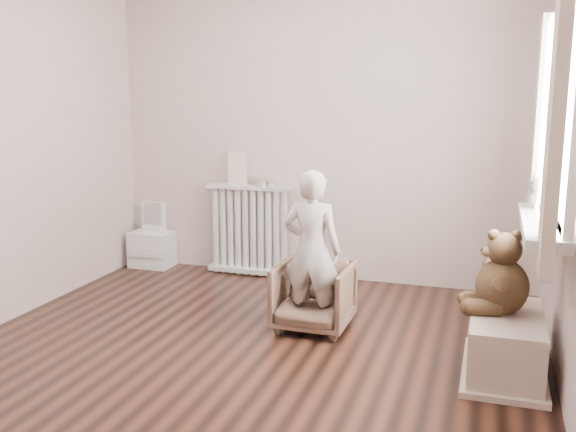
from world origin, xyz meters
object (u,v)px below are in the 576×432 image
(toy_vanity, at_px, (152,237))
(child, at_px, (312,251))
(plush_cat, at_px, (538,191))
(radiator, at_px, (249,231))
(toy_bench, at_px, (506,340))
(teddy_bear, at_px, (504,258))
(armchair, at_px, (313,296))

(toy_vanity, relative_size, child, 0.55)
(plush_cat, bearing_deg, radiator, 168.64)
(plush_cat, bearing_deg, toy_bench, -95.55)
(toy_vanity, distance_m, child, 2.17)
(plush_cat, bearing_deg, toy_vanity, 175.72)
(toy_vanity, bearing_deg, radiator, 1.81)
(teddy_bear, bearing_deg, plush_cat, 55.87)
(teddy_bear, bearing_deg, radiator, 136.81)
(radiator, height_order, child, child)
(child, height_order, plush_cat, plush_cat)
(child, bearing_deg, toy_bench, 168.13)
(armchair, bearing_deg, toy_bench, -14.06)
(child, relative_size, teddy_bear, 2.29)
(toy_vanity, xyz_separation_m, armchair, (1.84, -1.06, -0.05))
(armchair, xyz_separation_m, child, (0.00, -0.05, 0.33))
(teddy_bear, bearing_deg, child, 158.83)
(toy_bench, bearing_deg, radiator, 145.98)
(armchair, xyz_separation_m, toy_bench, (1.23, -0.34, -0.03))
(armchair, height_order, toy_bench, armchair)
(child, xyz_separation_m, plush_cat, (1.37, 0.14, 0.44))
(toy_vanity, xyz_separation_m, plush_cat, (3.21, -0.97, 0.72))
(armchair, height_order, plush_cat, plush_cat)
(toy_vanity, xyz_separation_m, toy_bench, (3.07, -1.40, -0.08))
(radiator, relative_size, toy_vanity, 1.34)
(radiator, distance_m, toy_bench, 2.56)
(toy_vanity, distance_m, plush_cat, 3.43)
(toy_vanity, height_order, plush_cat, plush_cat)
(armchair, bearing_deg, teddy_bear, -12.75)
(toy_bench, bearing_deg, plush_cat, 71.86)
(toy_bench, distance_m, plush_cat, 0.92)
(child, bearing_deg, teddy_bear, 169.53)
(toy_vanity, height_order, child, child)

